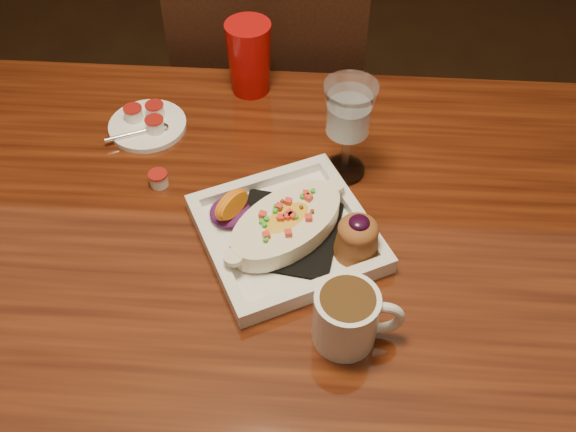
# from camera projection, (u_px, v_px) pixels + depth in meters

# --- Properties ---
(table) EXTENTS (1.50, 0.90, 0.75)m
(table) POSITION_uv_depth(u_px,v_px,m) (240.00, 284.00, 1.05)
(table) COLOR #66280E
(table) RESTS_ON floor
(chair_far) EXTENTS (0.42, 0.42, 0.93)m
(chair_far) POSITION_uv_depth(u_px,v_px,m) (273.00, 109.00, 1.57)
(chair_far) COLOR black
(chair_far) RESTS_ON floor
(plate) EXTENTS (0.33, 0.33, 0.08)m
(plate) POSITION_uv_depth(u_px,v_px,m) (294.00, 230.00, 0.96)
(plate) COLOR white
(plate) RESTS_ON table
(coffee_mug) EXTENTS (0.12, 0.09, 0.09)m
(coffee_mug) POSITION_uv_depth(u_px,v_px,m) (348.00, 316.00, 0.84)
(coffee_mug) COLOR white
(coffee_mug) RESTS_ON table
(goblet) EXTENTS (0.08, 0.08, 0.18)m
(goblet) POSITION_uv_depth(u_px,v_px,m) (349.00, 115.00, 0.99)
(goblet) COLOR silver
(goblet) RESTS_ON table
(saucer) EXTENTS (0.14, 0.14, 0.09)m
(saucer) POSITION_uv_depth(u_px,v_px,m) (147.00, 123.00, 1.15)
(saucer) COLOR white
(saucer) RESTS_ON table
(creamer_loose) EXTENTS (0.03, 0.03, 0.03)m
(creamer_loose) POSITION_uv_depth(u_px,v_px,m) (158.00, 179.00, 1.05)
(creamer_loose) COLOR white
(creamer_loose) RESTS_ON table
(red_tumbler) EXTENTS (0.08, 0.08, 0.14)m
(red_tumbler) POSITION_uv_depth(u_px,v_px,m) (249.00, 58.00, 1.18)
(red_tumbler) COLOR #BB0D0D
(red_tumbler) RESTS_ON table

